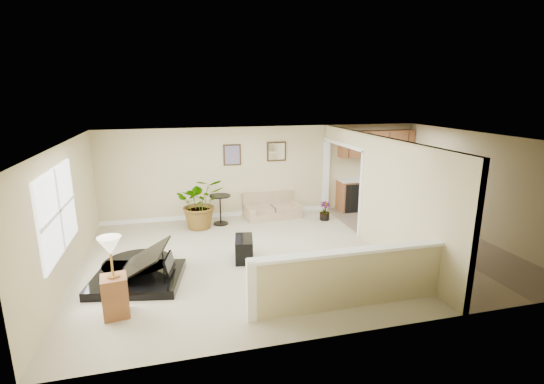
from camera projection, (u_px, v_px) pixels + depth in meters
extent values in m
plane|color=tan|center=(298.00, 253.00, 8.59)|extent=(9.00, 9.00, 0.00)
cube|color=#C7BA88|center=(266.00, 171.00, 11.10)|extent=(9.00, 0.04, 2.50)
cube|color=#C7BA88|center=(367.00, 252.00, 5.46)|extent=(9.00, 0.04, 2.50)
cube|color=#C7BA88|center=(65.00, 214.00, 7.20)|extent=(0.04, 6.00, 2.50)
cube|color=#C7BA88|center=(479.00, 186.00, 9.36)|extent=(0.04, 6.00, 2.50)
cube|color=white|center=(300.00, 138.00, 7.97)|extent=(9.00, 6.00, 0.04)
cube|color=#9C896A|center=(424.00, 240.00, 9.34)|extent=(2.70, 6.00, 0.01)
cube|color=#C7BA88|center=(407.00, 208.00, 7.59)|extent=(0.12, 3.60, 2.50)
cube|color=#C7BA88|center=(345.00, 137.00, 10.12)|extent=(0.12, 2.35, 0.40)
cube|color=#C7BA88|center=(352.00, 280.00, 6.35)|extent=(3.30, 0.12, 0.95)
cube|color=white|center=(353.00, 251.00, 6.23)|extent=(3.40, 0.22, 0.05)
cube|color=white|center=(251.00, 291.00, 5.95)|extent=(0.14, 0.14, 1.00)
cube|color=white|center=(58.00, 211.00, 6.69)|extent=(0.05, 2.15, 1.45)
cube|color=#342313|center=(232.00, 155.00, 10.72)|extent=(0.48, 0.03, 0.58)
cube|color=#8D5A78|center=(232.00, 155.00, 10.70)|extent=(0.40, 0.01, 0.50)
cube|color=#342313|center=(276.00, 151.00, 11.01)|extent=(0.55, 0.03, 0.55)
cube|color=silver|center=(277.00, 152.00, 10.99)|extent=(0.46, 0.01, 0.46)
cube|color=brown|center=(375.00, 194.00, 11.81)|extent=(2.30, 0.60, 0.90)
cube|color=beige|center=(376.00, 178.00, 11.69)|extent=(2.36, 0.65, 0.04)
cube|color=black|center=(351.00, 196.00, 11.61)|extent=(0.60, 0.60, 0.84)
cube|color=brown|center=(376.00, 143.00, 11.55)|extent=(2.30, 0.35, 0.75)
cube|color=black|center=(134.00, 241.00, 7.05)|extent=(1.78, 1.61, 0.32)
cylinder|color=black|center=(128.00, 231.00, 7.57)|extent=(1.33, 1.33, 0.32)
cube|color=silver|center=(187.00, 238.00, 7.28)|extent=(0.43, 1.10, 0.02)
cube|color=black|center=(127.00, 224.00, 7.06)|extent=(1.44, 1.44, 0.73)
cube|color=black|center=(244.00, 249.00, 8.21)|extent=(0.48, 0.76, 0.47)
cube|color=tan|center=(272.00, 210.00, 11.04)|extent=(1.57, 0.97, 0.42)
cube|color=tan|center=(269.00, 192.00, 11.24)|extent=(1.52, 0.32, 0.44)
cube|color=tan|center=(248.00, 201.00, 10.81)|extent=(0.25, 0.87, 0.16)
cube|color=tan|center=(294.00, 198.00, 11.13)|extent=(0.25, 0.87, 0.16)
cylinder|color=black|center=(221.00, 223.00, 10.48)|extent=(0.39, 0.39, 0.03)
cylinder|color=black|center=(220.00, 210.00, 10.38)|extent=(0.04, 0.04, 0.77)
cylinder|color=black|center=(220.00, 196.00, 10.29)|extent=(0.55, 0.55, 0.03)
cylinder|color=black|center=(201.00, 223.00, 10.18)|extent=(0.38, 0.38, 0.27)
imported|color=#18511C|center=(201.00, 203.00, 10.05)|extent=(1.23, 1.07, 1.33)
cylinder|color=black|center=(325.00, 217.00, 10.80)|extent=(0.27, 0.27, 0.19)
imported|color=#18511C|center=(325.00, 211.00, 10.76)|extent=(0.30, 0.30, 0.51)
cube|color=brown|center=(115.00, 296.00, 6.12)|extent=(0.44, 0.44, 0.66)
cylinder|color=#AD8039|center=(113.00, 276.00, 6.04)|extent=(0.18, 0.18, 0.02)
cylinder|color=#AD8039|center=(112.00, 263.00, 5.98)|extent=(0.03, 0.03, 0.44)
cone|color=beige|center=(110.00, 246.00, 5.91)|extent=(0.35, 0.35, 0.29)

